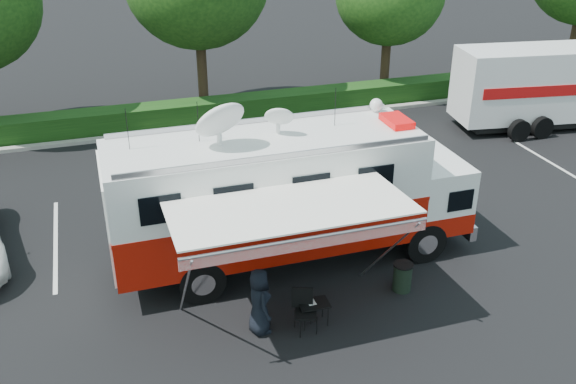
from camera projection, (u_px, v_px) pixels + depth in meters
name	position (u px, v px, depth m)	size (l,w,h in m)	color
ground_plane	(293.00, 259.00, 18.38)	(120.00, 120.00, 0.00)	black
back_border	(225.00, 1.00, 27.46)	(60.00, 6.14, 8.87)	#9E998E
stall_lines	(250.00, 214.00, 20.79)	(24.12, 5.50, 0.01)	silver
command_truck	(291.00, 195.00, 17.43)	(10.02, 2.76, 4.81)	black
awning	(292.00, 214.00, 14.29)	(5.47, 2.81, 3.30)	white
person	(260.00, 330.00, 15.49)	(0.84, 0.55, 1.71)	black
folding_table	(314.00, 305.00, 15.47)	(0.75, 0.55, 0.62)	black
folding_chair	(304.00, 306.00, 15.31)	(0.67, 0.71, 1.08)	black
trash_bin	(402.00, 277.00, 16.84)	(0.53, 0.53, 0.79)	black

